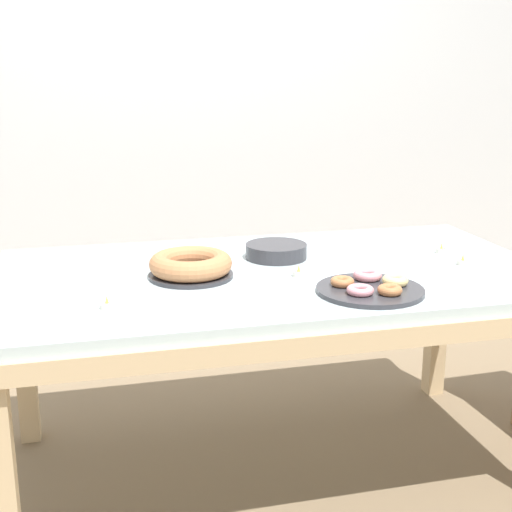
{
  "coord_description": "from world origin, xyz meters",
  "views": [
    {
      "loc": [
        -0.59,
        -2.13,
        1.37
      ],
      "look_at": [
        -0.07,
        -0.03,
        0.79
      ],
      "focal_mm": 50.0,
      "sensor_mm": 36.0,
      "label": 1
    }
  ],
  "objects_px": {
    "tealight_centre": "(107,305)",
    "cake_chocolate_round": "(191,265)",
    "tealight_near_cakes": "(299,273)",
    "tealight_right_edge": "(441,250)",
    "pastry_platter": "(371,287)",
    "plate_stack": "(276,251)",
    "tealight_left_edge": "(463,262)"
  },
  "relations": [
    {
      "from": "plate_stack",
      "to": "tealight_left_edge",
      "type": "distance_m",
      "value": 0.62
    },
    {
      "from": "cake_chocolate_round",
      "to": "tealight_near_cakes",
      "type": "relative_size",
      "value": 6.6
    },
    {
      "from": "tealight_centre",
      "to": "tealight_right_edge",
      "type": "bearing_deg",
      "value": 15.44
    },
    {
      "from": "tealight_centre",
      "to": "tealight_left_edge",
      "type": "bearing_deg",
      "value": 8.03
    },
    {
      "from": "tealight_left_edge",
      "to": "tealight_right_edge",
      "type": "height_order",
      "value": "same"
    },
    {
      "from": "tealight_right_edge",
      "to": "pastry_platter",
      "type": "bearing_deg",
      "value": -139.42
    },
    {
      "from": "pastry_platter",
      "to": "tealight_left_edge",
      "type": "xyz_separation_m",
      "value": [
        0.41,
        0.2,
        -0.0
      ]
    },
    {
      "from": "tealight_right_edge",
      "to": "tealight_centre",
      "type": "bearing_deg",
      "value": -164.56
    },
    {
      "from": "tealight_left_edge",
      "to": "plate_stack",
      "type": "bearing_deg",
      "value": 157.94
    },
    {
      "from": "tealight_centre",
      "to": "tealight_left_edge",
      "type": "height_order",
      "value": "same"
    },
    {
      "from": "cake_chocolate_round",
      "to": "tealight_near_cakes",
      "type": "distance_m",
      "value": 0.34
    },
    {
      "from": "tealight_near_cakes",
      "to": "tealight_centre",
      "type": "relative_size",
      "value": 1.0
    },
    {
      "from": "pastry_platter",
      "to": "plate_stack",
      "type": "relative_size",
      "value": 1.5
    },
    {
      "from": "tealight_near_cakes",
      "to": "tealight_right_edge",
      "type": "height_order",
      "value": "same"
    },
    {
      "from": "cake_chocolate_round",
      "to": "tealight_near_cakes",
      "type": "height_order",
      "value": "cake_chocolate_round"
    },
    {
      "from": "tealight_centre",
      "to": "cake_chocolate_round",
      "type": "bearing_deg",
      "value": 42.03
    },
    {
      "from": "tealight_right_edge",
      "to": "tealight_left_edge",
      "type": "bearing_deg",
      "value": -92.8
    },
    {
      "from": "cake_chocolate_round",
      "to": "tealight_centre",
      "type": "height_order",
      "value": "cake_chocolate_round"
    },
    {
      "from": "plate_stack",
      "to": "tealight_near_cakes",
      "type": "bearing_deg",
      "value": -87.59
    },
    {
      "from": "plate_stack",
      "to": "tealight_centre",
      "type": "bearing_deg",
      "value": -145.88
    },
    {
      "from": "cake_chocolate_round",
      "to": "tealight_centre",
      "type": "distance_m",
      "value": 0.36
    },
    {
      "from": "cake_chocolate_round",
      "to": "tealight_left_edge",
      "type": "xyz_separation_m",
      "value": [
        0.9,
        -0.08,
        -0.03
      ]
    },
    {
      "from": "tealight_near_cakes",
      "to": "tealight_centre",
      "type": "xyz_separation_m",
      "value": [
        -0.6,
        -0.17,
        0.0
      ]
    },
    {
      "from": "tealight_near_cakes",
      "to": "tealight_left_edge",
      "type": "xyz_separation_m",
      "value": [
        0.57,
        -0.0,
        0.0
      ]
    },
    {
      "from": "plate_stack",
      "to": "tealight_right_edge",
      "type": "height_order",
      "value": "plate_stack"
    },
    {
      "from": "tealight_near_cakes",
      "to": "tealight_right_edge",
      "type": "distance_m",
      "value": 0.6
    },
    {
      "from": "tealight_near_cakes",
      "to": "tealight_centre",
      "type": "height_order",
      "value": "same"
    },
    {
      "from": "tealight_centre",
      "to": "tealight_right_edge",
      "type": "xyz_separation_m",
      "value": [
        1.17,
        0.32,
        0.0
      ]
    },
    {
      "from": "tealight_near_cakes",
      "to": "tealight_centre",
      "type": "distance_m",
      "value": 0.62
    },
    {
      "from": "pastry_platter",
      "to": "tealight_centre",
      "type": "height_order",
      "value": "pastry_platter"
    },
    {
      "from": "pastry_platter",
      "to": "tealight_right_edge",
      "type": "distance_m",
      "value": 0.55
    },
    {
      "from": "pastry_platter",
      "to": "tealight_left_edge",
      "type": "relative_size",
      "value": 7.86
    }
  ]
}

